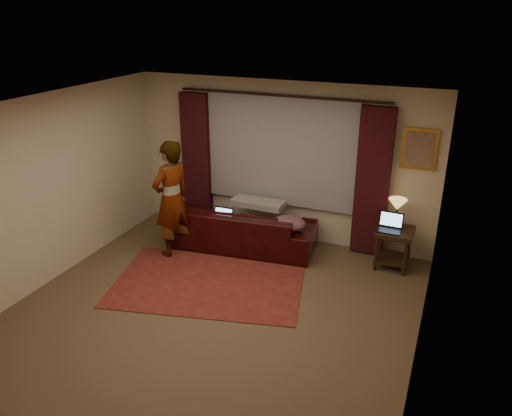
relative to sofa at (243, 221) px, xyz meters
The scene contains 20 objects.
floor 1.93m from the sofa, 78.08° to the right, with size 5.00×5.00×0.01m, color brown.
ceiling 2.84m from the sofa, 78.08° to the right, with size 5.00×5.00×0.02m, color silver.
wall_back 1.14m from the sofa, 59.90° to the left, with size 5.00×0.02×2.60m, color beige.
wall_front 4.43m from the sofa, 84.90° to the right, with size 5.00×0.02×2.60m, color beige.
wall_left 2.92m from the sofa, 139.07° to the right, with size 0.02×5.00×2.60m, color beige.
wall_right 3.52m from the sofa, 32.41° to the right, with size 0.02×5.00×2.60m, color beige.
sheer_curtain 1.26m from the sofa, 57.51° to the left, with size 2.50×0.05×1.80m, color gray.
drape_left 1.44m from the sofa, 153.40° to the left, with size 0.50×0.14×2.30m, color #340D12.
drape_right 2.09m from the sofa, 16.46° to the left, with size 0.50×0.14×2.30m, color #340D12.
curtain_rod 2.04m from the sofa, 55.24° to the left, with size 0.04×0.04×3.40m, color black.
picture_frame 2.87m from the sofa, 14.38° to the left, with size 0.50×0.04×0.60m, color #BE8934.
sofa is the anchor object (origin of this frame).
throw_blanket 0.57m from the sofa, 64.62° to the left, with size 0.86×0.34×0.10m, color gray.
clothing_pile 0.80m from the sofa, ahead, with size 0.51×0.39×0.22m, color brown.
laptop_sofa 0.38m from the sofa, 138.49° to the right, with size 0.31×0.34×0.23m, color black, non-canonical shape.
area_rug 1.31m from the sofa, 89.68° to the right, with size 2.63×1.75×0.01m, color maroon.
end_table 2.34m from the sofa, ahead, with size 0.53×0.53×0.61m, color black.
tiffany_lamp 2.36m from the sofa, ahead, with size 0.27×0.27×0.44m, color olive, non-canonical shape.
laptop_table 2.27m from the sofa, ahead, with size 0.35×0.38×0.25m, color black, non-canonical shape.
person 1.19m from the sofa, 145.89° to the right, with size 0.54×0.54×1.83m, color gray.
Camera 1 is at (2.61, -4.80, 3.69)m, focal length 35.00 mm.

